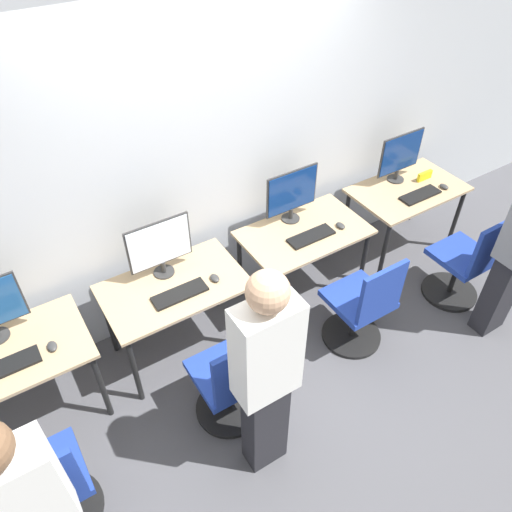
% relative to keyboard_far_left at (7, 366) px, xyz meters
% --- Properties ---
extents(ground_plane, '(20.00, 20.00, 0.00)m').
position_rel_keyboard_far_left_xyz_m(ground_plane, '(1.74, -0.21, -0.71)').
color(ground_plane, '#4C4C51').
extents(wall_back, '(12.00, 0.05, 2.80)m').
position_rel_keyboard_far_left_xyz_m(wall_back, '(1.74, 0.54, 0.69)').
color(wall_back, '#B7BCC1').
rests_on(wall_back, ground_plane).
extents(desk_far_left, '(1.02, 0.62, 0.70)m').
position_rel_keyboard_far_left_xyz_m(desk_far_left, '(-0.00, 0.10, -0.10)').
color(desk_far_left, tan).
rests_on(desk_far_left, ground_plane).
extents(keyboard_far_left, '(0.39, 0.14, 0.02)m').
position_rel_keyboard_far_left_xyz_m(keyboard_far_left, '(0.00, 0.00, 0.00)').
color(keyboard_far_left, black).
rests_on(keyboard_far_left, desk_far_left).
extents(mouse_far_left, '(0.06, 0.09, 0.03)m').
position_rel_keyboard_far_left_xyz_m(mouse_far_left, '(0.28, 0.00, 0.01)').
color(mouse_far_left, '#333333').
rests_on(mouse_far_left, desk_far_left).
extents(office_chair_far_left, '(0.48, 0.48, 0.91)m').
position_rel_keyboard_far_left_xyz_m(office_chair_far_left, '(-0.02, -0.71, -0.33)').
color(office_chair_far_left, black).
rests_on(office_chair_far_left, ground_plane).
extents(desk_left, '(1.02, 0.62, 0.70)m').
position_rel_keyboard_far_left_xyz_m(desk_left, '(1.16, 0.10, -0.10)').
color(desk_left, tan).
rests_on(desk_left, ground_plane).
extents(monitor_left, '(0.47, 0.15, 0.46)m').
position_rel_keyboard_far_left_xyz_m(monitor_left, '(1.16, 0.26, 0.24)').
color(monitor_left, '#2D2D2D').
rests_on(monitor_left, desk_left).
extents(keyboard_left, '(0.39, 0.14, 0.02)m').
position_rel_keyboard_far_left_xyz_m(keyboard_left, '(1.16, -0.00, 0.00)').
color(keyboard_left, black).
rests_on(keyboard_left, desk_left).
extents(mouse_left, '(0.06, 0.09, 0.03)m').
position_rel_keyboard_far_left_xyz_m(mouse_left, '(1.44, -0.00, 0.01)').
color(mouse_left, '#333333').
rests_on(mouse_left, desk_left).
extents(office_chair_left, '(0.48, 0.48, 0.91)m').
position_rel_keyboard_far_left_xyz_m(office_chair_left, '(1.20, -0.63, -0.33)').
color(office_chair_left, black).
rests_on(office_chair_left, ground_plane).
extents(person_left, '(0.36, 0.22, 1.67)m').
position_rel_keyboard_far_left_xyz_m(person_left, '(1.23, -1.00, 0.20)').
color(person_left, '#232328').
rests_on(person_left, ground_plane).
extents(desk_right, '(1.02, 0.62, 0.70)m').
position_rel_keyboard_far_left_xyz_m(desk_right, '(2.31, 0.10, -0.10)').
color(desk_right, tan).
rests_on(desk_right, ground_plane).
extents(monitor_right, '(0.47, 0.15, 0.46)m').
position_rel_keyboard_far_left_xyz_m(monitor_right, '(2.31, 0.30, 0.24)').
color(monitor_right, '#2D2D2D').
rests_on(monitor_right, desk_right).
extents(keyboard_right, '(0.39, 0.14, 0.02)m').
position_rel_keyboard_far_left_xyz_m(keyboard_right, '(2.31, 0.01, 0.00)').
color(keyboard_right, black).
rests_on(keyboard_right, desk_right).
extents(mouse_right, '(0.06, 0.09, 0.03)m').
position_rel_keyboard_far_left_xyz_m(mouse_right, '(2.59, -0.01, 0.01)').
color(mouse_right, '#333333').
rests_on(mouse_right, desk_right).
extents(office_chair_right, '(0.48, 0.48, 0.91)m').
position_rel_keyboard_far_left_xyz_m(office_chair_right, '(2.38, -0.59, -0.33)').
color(office_chair_right, black).
rests_on(office_chair_right, ground_plane).
extents(desk_far_right, '(1.02, 0.62, 0.70)m').
position_rel_keyboard_far_left_xyz_m(desk_far_right, '(3.47, 0.10, -0.10)').
color(desk_far_right, tan).
rests_on(desk_far_right, ground_plane).
extents(monitor_far_right, '(0.47, 0.15, 0.46)m').
position_rel_keyboard_far_left_xyz_m(monitor_far_right, '(3.47, 0.27, 0.24)').
color(monitor_far_right, '#2D2D2D').
rests_on(monitor_far_right, desk_far_right).
extents(keyboard_far_right, '(0.39, 0.14, 0.02)m').
position_rel_keyboard_far_left_xyz_m(keyboard_far_right, '(3.47, -0.04, 0.00)').
color(keyboard_far_right, black).
rests_on(keyboard_far_right, desk_far_right).
extents(mouse_far_right, '(0.06, 0.09, 0.03)m').
position_rel_keyboard_far_left_xyz_m(mouse_far_right, '(3.74, -0.06, 0.01)').
color(mouse_far_right, '#333333').
rests_on(mouse_far_right, desk_far_right).
extents(office_chair_far_right, '(0.48, 0.48, 0.91)m').
position_rel_keyboard_far_left_xyz_m(office_chair_far_right, '(3.44, -0.67, -0.33)').
color(office_chair_far_right, black).
rests_on(office_chair_far_right, ground_plane).
extents(placard_far_right, '(0.16, 0.03, 0.08)m').
position_rel_keyboard_far_left_xyz_m(placard_far_right, '(3.69, 0.13, 0.03)').
color(placard_far_right, yellow).
rests_on(placard_far_right, desk_far_right).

